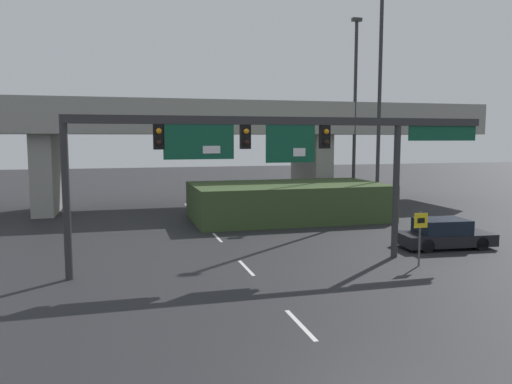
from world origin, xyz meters
The scene contains 8 objects.
lane_markings centered at (0.00, 13.90, 0.00)m, with size 0.14×34.01×0.01m.
signal_gantry centered at (1.25, 10.83, 4.95)m, with size 17.46×0.44×6.03m.
speed_limit_sign centered at (6.86, 9.18, 1.46)m, with size 0.60×0.11×2.24m.
highway_light_pole_near centered at (11.81, 25.41, 7.23)m, with size 0.70×0.36×13.72m.
highway_light_pole_far centered at (11.63, 21.50, 9.11)m, with size 0.70×0.36×17.47m.
overpass_bridge centered at (0.00, 28.77, 5.68)m, with size 46.06×7.14×7.79m.
grass_embankment centered at (5.48, 21.89, 1.14)m, with size 12.14×6.68×2.27m.
parked_sedan_near_right centered at (9.95, 11.92, 0.64)m, with size 4.54×2.26×1.38m.
Camera 1 is at (-4.68, -8.26, 5.21)m, focal length 35.00 mm.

